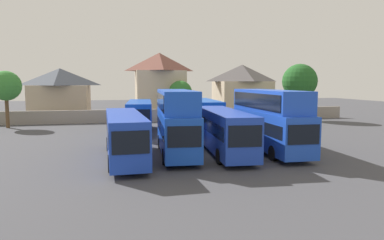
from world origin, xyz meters
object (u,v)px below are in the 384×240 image
bus_6 (178,114)px  house_terrace_left (61,93)px  bus_3 (224,129)px  tree_right_of_lot (6,86)px  bus_1 (125,133)px  house_terrace_centre (160,84)px  bus_2 (176,119)px  bus_5 (140,115)px  bus_4 (269,117)px  house_terrace_right (242,89)px  tree_behind_wall (300,81)px  bus_7 (204,113)px  tree_left_of_lot (180,93)px

bus_6 → house_terrace_left: size_ratio=1.20×
bus_3 → house_terrace_left: 36.42m
bus_3 → tree_right_of_lot: tree_right_of_lot is taller
bus_1 → house_terrace_centre: 33.05m
bus_2 → bus_5: size_ratio=0.95×
bus_6 → house_terrace_left: house_terrace_left is taller
bus_4 → house_terrace_right: 33.90m
tree_behind_wall → house_terrace_left: bearing=162.9°
bus_7 → tree_right_of_lot: (-23.05, 7.21, 3.08)m
bus_3 → bus_6: size_ratio=1.08×
bus_3 → house_terrace_left: house_terrace_left is taller
bus_2 → house_terrace_left: bearing=-154.0°
bus_2 → bus_7: (5.30, 12.97, -0.77)m
house_terrace_left → tree_behind_wall: 36.68m
bus_2 → bus_4: 7.60m
bus_1 → bus_4: size_ratio=1.06×
bus_5 → house_terrace_right: bearing=140.4°
bus_6 → house_terrace_centre: 18.82m
house_terrace_left → house_terrace_centre: size_ratio=0.86×
bus_3 → house_terrace_right: 35.46m
tree_behind_wall → tree_right_of_lot: bearing=-178.5°
tree_behind_wall → house_terrace_centre: bearing=151.9°
bus_7 → house_terrace_left: (-18.60, 18.97, 1.94)m
house_terrace_right → bus_7: bearing=-120.6°
bus_5 → bus_2: bearing=13.5°
house_terrace_right → house_terrace_centre: bearing=-175.9°
bus_7 → tree_right_of_lot: size_ratio=1.54×
bus_4 → bus_5: size_ratio=1.03×
bus_3 → house_terrace_right: bearing=161.2°
bus_2 → house_terrace_right: bearing=156.0°
bus_3 → bus_4: bearing=97.0°
bus_5 → house_terrace_right: (19.00, 19.78, 2.44)m
bus_1 → tree_behind_wall: 33.93m
bus_3 → tree_left_of_lot: (1.02, 25.89, 2.11)m
bus_7 → house_terrace_centre: house_terrace_centre is taller
bus_2 → bus_5: (-2.08, 12.82, -0.82)m
bus_6 → house_terrace_centre: bearing=177.6°
house_terrace_right → bus_6: bearing=-126.8°
bus_1 → bus_4: bearing=91.2°
bus_6 → tree_behind_wall: bearing=110.3°
house_terrace_centre → bus_2: bearing=-94.1°
bus_1 → bus_6: 15.10m
bus_1 → house_terrace_centre: (6.18, 32.29, 3.39)m
bus_7 → tree_behind_wall: size_ratio=1.29×
tree_left_of_lot → house_terrace_right: bearing=29.6°
bus_7 → tree_right_of_lot: tree_right_of_lot is taller
house_terrace_right → bus_3: bearing=-111.9°
bus_4 → bus_1: bearing=-85.4°
tree_left_of_lot → bus_5: bearing=-117.9°
tree_right_of_lot → bus_3: bearing=-43.6°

